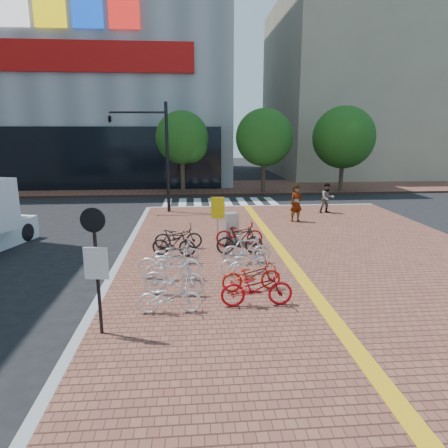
{
  "coord_description": "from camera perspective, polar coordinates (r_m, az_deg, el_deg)",
  "views": [
    {
      "loc": [
        -1.41,
        -12.05,
        4.63
      ],
      "look_at": [
        -0.22,
        2.22,
        1.3
      ],
      "focal_mm": 32.0,
      "sensor_mm": 36.0,
      "label": 1
    }
  ],
  "objects": [
    {
      "name": "ground",
      "position": [
        12.99,
        1.81,
        -7.8
      ],
      "size": [
        120.0,
        120.0,
        0.0
      ],
      "primitive_type": "plane",
      "color": "black",
      "rests_on": "ground"
    },
    {
      "name": "sidewalk",
      "position": [
        9.48,
        24.83,
        -16.93
      ],
      "size": [
        14.0,
        34.0,
        0.15
      ],
      "primitive_type": "cube",
      "color": "brown",
      "rests_on": "ground"
    },
    {
      "name": "tactile_strip",
      "position": [
        9.02,
        19.08,
        -17.43
      ],
      "size": [
        0.4,
        34.0,
        0.01
      ],
      "primitive_type": "cube",
      "color": "gold",
      "rests_on": "sidewalk"
    },
    {
      "name": "kerb_west",
      "position": [
        8.79,
        -22.43,
        -19.22
      ],
      "size": [
        0.25,
        34.0,
        0.15
      ],
      "primitive_type": "cube",
      "color": "gray",
      "rests_on": "ground"
    },
    {
      "name": "kerb_north",
      "position": [
        24.88,
        5.55,
        2.48
      ],
      "size": [
        14.0,
        0.25,
        0.15
      ],
      "primitive_type": "cube",
      "color": "gray",
      "rests_on": "ground"
    },
    {
      "name": "far_sidewalk",
      "position": [
        33.4,
        -2.29,
        5.24
      ],
      "size": [
        70.0,
        8.0,
        0.15
      ],
      "primitive_type": "cube",
      "color": "brown",
      "rests_on": "ground"
    },
    {
      "name": "department_store",
      "position": [
        47.29,
        -24.75,
        23.37
      ],
      "size": [
        36.0,
        24.27,
        28.0
      ],
      "color": "gray",
      "rests_on": "ground"
    },
    {
      "name": "building_beige",
      "position": [
        48.34,
        19.92,
        17.53
      ],
      "size": [
        20.0,
        18.0,
        18.0
      ],
      "primitive_type": "cube",
      "color": "gray",
      "rests_on": "ground"
    },
    {
      "name": "crosswalk",
      "position": [
        26.53,
        -0.54,
        3.05
      ],
      "size": [
        7.5,
        4.0,
        0.01
      ],
      "color": "silver",
      "rests_on": "ground"
    },
    {
      "name": "street_trees",
      "position": [
        30.21,
        7.76,
        11.96
      ],
      "size": [
        16.2,
        4.6,
        6.35
      ],
      "color": "#38281E",
      "rests_on": "far_sidewalk"
    },
    {
      "name": "bike_0",
      "position": [
        10.28,
        -7.8,
        -10.29
      ],
      "size": [
        1.62,
        0.58,
        0.85
      ],
      "primitive_type": "imported",
      "rotation": [
        0.0,
        0.0,
        1.56
      ],
      "color": "white",
      "rests_on": "sidewalk"
    },
    {
      "name": "bike_1",
      "position": [
        11.25,
        -7.24,
        -7.58
      ],
      "size": [
        1.82,
        0.79,
        1.06
      ],
      "primitive_type": "imported",
      "rotation": [
        0.0,
        0.0,
        1.4
      ],
      "color": "white",
      "rests_on": "sidewalk"
    },
    {
      "name": "bike_2",
      "position": [
        12.48,
        -7.85,
        -5.52
      ],
      "size": [
        2.08,
        1.0,
        1.05
      ],
      "primitive_type": "imported",
      "rotation": [
        0.0,
        0.0,
        1.41
      ],
      "color": "white",
      "rests_on": "sidewalk"
    },
    {
      "name": "bike_3",
      "position": [
        13.77,
        -6.92,
        -4.1
      ],
      "size": [
        1.73,
        0.88,
        0.87
      ],
      "primitive_type": "imported",
      "rotation": [
        0.0,
        0.0,
        1.76
      ],
      "color": "silver",
      "rests_on": "sidewalk"
    },
    {
      "name": "bike_4",
      "position": [
        14.73,
        -7.2,
        -2.73
      ],
      "size": [
        1.7,
        0.78,
        0.98
      ],
      "primitive_type": "imported",
      "rotation": [
        0.0,
        0.0,
        1.37
      ],
      "color": "black",
      "rests_on": "sidewalk"
    },
    {
      "name": "bike_5",
      "position": [
        15.66,
        -6.54,
        -1.79
      ],
      "size": [
        1.85,
        0.67,
        0.97
      ],
      "primitive_type": "imported",
      "rotation": [
        0.0,
        0.0,
        1.58
      ],
      "color": "black",
      "rests_on": "sidewalk"
    },
    {
      "name": "bike_6",
      "position": [
        10.58,
        4.7,
        -9.07
      ],
      "size": [
        1.91,
        0.68,
        1.0
      ],
      "primitive_type": "imported",
      "rotation": [
        0.0,
        0.0,
        1.58
      ],
      "color": "#B30C14",
      "rests_on": "sidewalk"
    },
    {
      "name": "bike_7",
      "position": [
        11.55,
        3.95,
        -7.34
      ],
      "size": [
        1.8,
        0.82,
        0.91
      ],
      "primitive_type": "imported",
      "rotation": [
        0.0,
        0.0,
        1.7
      ],
      "color": "#B61B0D",
      "rests_on": "sidewalk"
    },
    {
      "name": "bike_8",
      "position": [
        12.8,
        2.99,
        -5.38
      ],
      "size": [
        1.71,
        0.83,
        0.86
      ],
      "primitive_type": "imported",
      "rotation": [
        0.0,
        0.0,
        1.73
      ],
      "color": "white",
      "rests_on": "sidewalk"
    },
    {
      "name": "bike_9",
      "position": [
        13.83,
        3.26,
        -3.63
      ],
      "size": [
        1.7,
        0.49,
        1.02
      ],
      "primitive_type": "imported",
      "rotation": [
        0.0,
        0.0,
        1.56
      ],
      "color": "silver",
      "rests_on": "sidewalk"
    },
    {
      "name": "bike_10",
      "position": [
        14.86,
        2.25,
        -2.36
      ],
      "size": [
        1.76,
        0.53,
        1.05
      ],
      "primitive_type": "imported",
      "rotation": [
        0.0,
        0.0,
        1.59
      ],
      "color": "black",
      "rests_on": "sidewalk"
    },
    {
      "name": "bike_11",
      "position": [
        15.98,
        2.2,
        -1.38
      ],
      "size": [
        1.88,
        0.69,
        0.98
      ],
      "primitive_type": "imported",
      "rotation": [
        0.0,
        0.0,
        1.55
      ],
      "color": "#9D110B",
      "rests_on": "sidewalk"
    },
    {
      "name": "pedestrian_a",
      "position": [
        20.49,
        10.3,
        2.89
      ],
      "size": [
        0.76,
        0.6,
        1.86
      ],
      "primitive_type": "imported",
      "rotation": [
        0.0,
        0.0,
        0.25
      ],
      "color": "gray",
      "rests_on": "sidewalk"
    },
    {
      "name": "pedestrian_b",
      "position": [
        23.1,
        14.53,
        3.6
      ],
      "size": [
        0.91,
        0.76,
        1.68
      ],
      "primitive_type": "imported",
      "rotation": [
        0.0,
        0.0,
        0.16
      ],
      "color": "#525B68",
      "rests_on": "sidewalk"
    },
    {
      "name": "utility_box",
      "position": [
        16.37,
        0.94,
        -0.54
      ],
      "size": [
        0.68,
        0.58,
        1.25
      ],
      "primitive_type": "cube",
      "rotation": [
        0.0,
        0.0,
        0.34
      ],
      "color": "#B7B6BB",
      "rests_on": "sidewalk"
    },
    {
      "name": "yellow_sign",
      "position": [
        15.78,
        -0.93,
        1.7
      ],
      "size": [
        0.54,
        0.15,
        1.97
      ],
      "color": "#B7B7BC",
      "rests_on": "sidewalk"
    },
    {
      "name": "notice_sign",
      "position": [
        9.11,
        -17.85,
        -4.4
      ],
      "size": [
        0.54,
        0.15,
        2.92
      ],
      "color": "black",
      "rests_on": "sidewalk"
    },
    {
      "name": "traffic_light_pole",
      "position": [
        22.79,
        -11.77,
        12.05
      ],
      "size": [
        3.25,
        1.25,
        6.05
      ],
      "color": "black",
      "rests_on": "sidewalk"
    }
  ]
}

